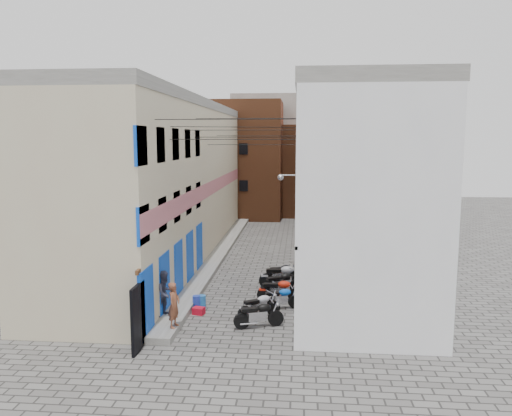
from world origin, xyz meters
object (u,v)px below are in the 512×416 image
(motorcycle_g, at_px, (282,271))
(motorcycle_c, at_px, (280,297))
(person_a, at_px, (174,305))
(motorcycle_a, at_px, (259,313))
(motorcycle_b, at_px, (259,305))
(motorcycle_e, at_px, (282,282))
(motorcycle_f, at_px, (282,275))
(motorcycle_d, at_px, (279,289))
(red_crate, at_px, (199,311))
(water_jug_near, at_px, (197,302))
(water_jug_far, at_px, (202,302))
(person_b, at_px, (165,293))

(motorcycle_g, bearing_deg, motorcycle_c, -18.38)
(person_a, bearing_deg, motorcycle_a, -64.28)
(motorcycle_g, bearing_deg, motorcycle_a, -25.42)
(motorcycle_b, distance_m, motorcycle_c, 1.31)
(motorcycle_g, height_order, person_a, person_a)
(motorcycle_e, xyz_separation_m, motorcycle_f, (-0.04, 1.05, 0.03))
(motorcycle_d, distance_m, person_a, 5.24)
(motorcycle_a, relative_size, person_a, 1.16)
(motorcycle_f, distance_m, red_crate, 4.95)
(motorcycle_a, height_order, motorcycle_d, motorcycle_d)
(red_crate, bearing_deg, motorcycle_g, 57.77)
(motorcycle_e, height_order, person_a, person_a)
(motorcycle_a, distance_m, water_jug_near, 3.27)
(motorcycle_f, xyz_separation_m, red_crate, (-3.13, -3.80, -0.49))
(motorcycle_c, relative_size, motorcycle_e, 0.86)
(water_jug_near, relative_size, water_jug_far, 1.01)
(motorcycle_d, height_order, person_b, person_b)
(motorcycle_c, bearing_deg, motorcycle_a, -33.62)
(motorcycle_a, distance_m, person_a, 3.08)
(motorcycle_g, bearing_deg, motorcycle_e, -17.28)
(motorcycle_a, height_order, motorcycle_e, motorcycle_e)
(motorcycle_a, relative_size, motorcycle_c, 1.07)
(motorcycle_b, relative_size, motorcycle_e, 0.89)
(motorcycle_b, xyz_separation_m, motorcycle_e, (0.76, 2.95, 0.06))
(motorcycle_d, xyz_separation_m, motorcycle_f, (0.04, 1.99, 0.07))
(motorcycle_a, relative_size, water_jug_far, 3.64)
(water_jug_near, bearing_deg, motorcycle_b, -18.16)
(motorcycle_b, bearing_deg, red_crate, -128.51)
(motorcycle_b, relative_size, motorcycle_d, 0.96)
(motorcycle_a, distance_m, water_jug_far, 3.17)
(motorcycle_e, xyz_separation_m, person_b, (-4.25, -3.64, 0.52))
(motorcycle_a, height_order, motorcycle_f, motorcycle_f)
(motorcycle_f, xyz_separation_m, water_jug_near, (-3.35, -3.13, -0.37))
(motorcycle_g, height_order, water_jug_far, motorcycle_g)
(motorcycle_c, bearing_deg, person_a, -66.08)
(water_jug_far, bearing_deg, motorcycle_a, -37.84)
(motorcycle_c, relative_size, person_a, 1.09)
(motorcycle_c, xyz_separation_m, person_a, (-3.62, -2.89, 0.55))
(motorcycle_g, xyz_separation_m, water_jug_far, (-3.11, -4.12, -0.23))
(motorcycle_b, relative_size, person_a, 1.13)
(person_b, bearing_deg, motorcycle_f, -10.46)
(motorcycle_b, relative_size, water_jug_far, 3.54)
(person_a, height_order, red_crate, person_a)
(motorcycle_b, bearing_deg, water_jug_near, -142.12)
(motorcycle_e, bearing_deg, person_a, -63.43)
(motorcycle_g, distance_m, water_jug_far, 5.17)
(motorcycle_a, relative_size, water_jug_near, 3.61)
(person_a, distance_m, water_jug_far, 2.92)
(person_a, bearing_deg, motorcycle_b, -47.78)
(motorcycle_f, distance_m, water_jug_near, 4.60)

